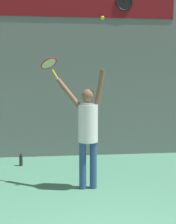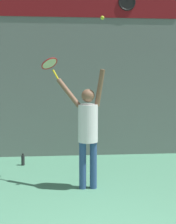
{
  "view_description": "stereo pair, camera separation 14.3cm",
  "coord_description": "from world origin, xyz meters",
  "px_view_note": "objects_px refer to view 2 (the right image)",
  "views": [
    {
      "loc": [
        -0.58,
        -2.78,
        2.05
      ],
      "look_at": [
        0.04,
        2.79,
        1.43
      ],
      "focal_mm": 50.0,
      "sensor_mm": 36.0,
      "label": 1
    },
    {
      "loc": [
        -0.44,
        -2.79,
        2.05
      ],
      "look_at": [
        0.04,
        2.79,
        1.43
      ],
      "focal_mm": 50.0,
      "sensor_mm": 36.0,
      "label": 2
    }
  ],
  "objects_px": {
    "tennis_racket": "(50,64)",
    "scoreboard_clock": "(127,2)",
    "tennis_ball": "(102,18)",
    "water_bottle": "(23,160)",
    "tennis_player": "(88,127)"
  },
  "relations": [
    {
      "from": "tennis_ball",
      "to": "tennis_racket",
      "type": "bearing_deg",
      "value": 150.54
    },
    {
      "from": "tennis_player",
      "to": "water_bottle",
      "type": "height_order",
      "value": "tennis_player"
    },
    {
      "from": "tennis_ball",
      "to": "water_bottle",
      "type": "xyz_separation_m",
      "value": [
        -1.63,
        1.71,
        -2.96
      ]
    },
    {
      "from": "tennis_player",
      "to": "tennis_ball",
      "type": "bearing_deg",
      "value": -14.28
    },
    {
      "from": "scoreboard_clock",
      "to": "tennis_ball",
      "type": "distance_m",
      "value": 2.8
    },
    {
      "from": "scoreboard_clock",
      "to": "tennis_ball",
      "type": "height_order",
      "value": "scoreboard_clock"
    },
    {
      "from": "tennis_player",
      "to": "tennis_racket",
      "type": "relative_size",
      "value": 5.06
    },
    {
      "from": "tennis_player",
      "to": "tennis_ball",
      "type": "relative_size",
      "value": 32.66
    },
    {
      "from": "tennis_racket",
      "to": "tennis_ball",
      "type": "bearing_deg",
      "value": -29.46
    },
    {
      "from": "tennis_player",
      "to": "water_bottle",
      "type": "xyz_separation_m",
      "value": [
        -1.38,
        1.65,
        -1.03
      ]
    },
    {
      "from": "scoreboard_clock",
      "to": "water_bottle",
      "type": "height_order",
      "value": "scoreboard_clock"
    },
    {
      "from": "scoreboard_clock",
      "to": "water_bottle",
      "type": "relative_size",
      "value": 1.6
    },
    {
      "from": "tennis_player",
      "to": "tennis_racket",
      "type": "height_order",
      "value": "tennis_racket"
    },
    {
      "from": "scoreboard_clock",
      "to": "tennis_racket",
      "type": "bearing_deg",
      "value": -133.95
    },
    {
      "from": "tennis_racket",
      "to": "scoreboard_clock",
      "type": "bearing_deg",
      "value": 46.05
    }
  ]
}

